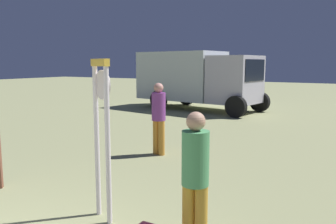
% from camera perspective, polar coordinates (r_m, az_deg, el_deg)
% --- Properties ---
extents(standing_clock, '(0.43, 0.25, 2.26)m').
position_cam_1_polar(standing_clock, '(4.77, -10.97, -1.89)').
color(standing_clock, white).
rests_on(standing_clock, ground_plane).
extents(person_near_clock, '(0.32, 0.32, 1.66)m').
position_cam_1_polar(person_near_clock, '(4.00, 4.57, -10.36)').
color(person_near_clock, gold).
rests_on(person_near_clock, ground_plane).
extents(person_distant, '(0.33, 0.33, 1.74)m').
position_cam_1_polar(person_distant, '(8.16, -1.57, -0.50)').
color(person_distant, orange).
rests_on(person_distant, ground_plane).
extents(box_truck_near, '(6.42, 3.38, 2.75)m').
position_cam_1_polar(box_truck_near, '(16.44, 4.63, 5.82)').
color(box_truck_near, silver).
rests_on(box_truck_near, ground_plane).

